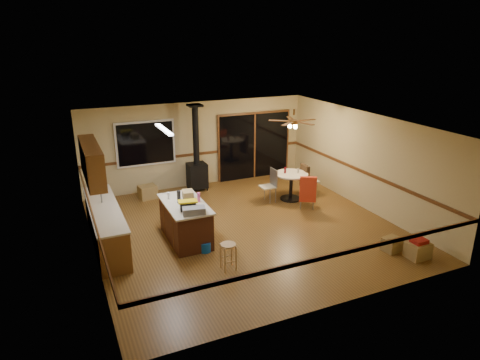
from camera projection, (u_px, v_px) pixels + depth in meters
floor at (245, 228)px, 10.50m from camera, size 7.00×7.00×0.00m
ceiling at (245, 123)px, 9.65m from camera, size 7.00×7.00×0.00m
wall_back at (198, 144)px, 13.10m from camera, size 7.00×0.00×7.00m
wall_front at (333, 240)px, 7.05m from camera, size 7.00×0.00×7.00m
wall_left at (90, 200)px, 8.73m from camera, size 0.00×7.00×7.00m
wall_right at (364, 161)px, 11.41m from camera, size 0.00×7.00×7.00m
chair_rail at (245, 190)px, 10.17m from camera, size 7.00×7.00×0.08m
window at (146, 143)px, 12.38m from camera, size 1.72×0.10×1.32m
sliding_door at (254, 146)px, 13.86m from camera, size 2.52×0.10×2.10m
lower_cabinets at (106, 227)px, 9.56m from camera, size 0.60×3.00×0.86m
countertop at (104, 208)px, 9.42m from camera, size 0.64×3.04×0.04m
upper_cabinets at (92, 162)px, 9.21m from camera, size 0.35×2.00×0.80m
kitchen_island at (185, 221)px, 9.78m from camera, size 0.88×1.68×0.90m
wood_stove at (197, 167)px, 12.82m from camera, size 0.55×0.50×2.52m
ceiling_fan at (294, 123)px, 11.58m from camera, size 0.24×0.24×0.55m
fluorescent_strip at (164, 129)px, 9.23m from camera, size 0.10×1.20×0.04m
toolbox_grey at (194, 211)px, 9.05m from camera, size 0.52×0.35×0.15m
toolbox_black at (188, 206)px, 9.24m from camera, size 0.36×0.23×0.19m
toolbox_yellow_lid at (188, 201)px, 9.20m from camera, size 0.45×0.29×0.03m
box_on_island at (188, 195)px, 9.82m from camera, size 0.28×0.35×0.21m
bottle_dark at (179, 197)px, 9.61m from camera, size 0.10×0.10×0.29m
bottle_pink at (199, 197)px, 9.68m from camera, size 0.08×0.08×0.22m
bottle_white at (169, 196)px, 9.84m from camera, size 0.07×0.07×0.17m
bar_stool at (228, 256)px, 8.59m from camera, size 0.41×0.41×0.56m
blue_bucket at (205, 247)px, 9.34m from camera, size 0.35×0.35×0.22m
dining_table at (291, 182)px, 12.13m from camera, size 0.94×0.94×0.78m
glass_red at (285, 170)px, 12.05m from camera, size 0.08×0.08×0.17m
glass_cream at (298, 171)px, 12.06m from camera, size 0.06×0.06×0.13m
chair_left at (271, 182)px, 11.97m from camera, size 0.41×0.40×0.51m
chair_near at (308, 189)px, 11.37m from camera, size 0.59×0.61×0.70m
chair_right at (305, 176)px, 12.37m from camera, size 0.51×0.47×0.70m
box_under_window at (148, 192)px, 12.31m from camera, size 0.54×0.46×0.39m
box_corner_a at (418, 250)px, 9.06m from camera, size 0.46×0.39×0.35m
box_corner_b at (392, 244)px, 9.36m from camera, size 0.41×0.37×0.30m
box_small_red at (419, 241)px, 8.99m from camera, size 0.31×0.26×0.08m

